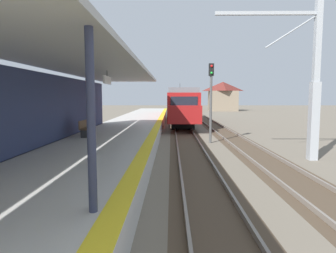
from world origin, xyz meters
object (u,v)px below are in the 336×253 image
at_px(approaching_train, 181,105).
at_px(catenary_pylon_far_side, 309,85).
at_px(rail_signal_post, 211,95).
at_px(platform_bench, 86,128).
at_px(distant_trackside_house, 223,96).

xyz_separation_m(approaching_train, catenary_pylon_far_side, (5.42, -19.72, 1.43)).
distance_m(approaching_train, rail_signal_post, 14.58).
distance_m(catenary_pylon_far_side, platform_bench, 11.53).
xyz_separation_m(approaching_train, platform_bench, (-5.75, -17.96, -0.80)).
bearing_deg(catenary_pylon_far_side, rail_signal_post, 126.75).
bearing_deg(distant_trackside_house, catenary_pylon_far_side, -95.42).
relative_size(catenary_pylon_far_side, distant_trackside_house, 1.14).
bearing_deg(distant_trackside_house, rail_signal_post, -100.77).
relative_size(approaching_train, platform_bench, 12.25).
bearing_deg(platform_bench, distant_trackside_house, 72.15).
height_order(approaching_train, distant_trackside_house, distant_trackside_house).
bearing_deg(catenary_pylon_far_side, approaching_train, 105.37).
distance_m(approaching_train, platform_bench, 18.87).
bearing_deg(approaching_train, catenary_pylon_far_side, -74.63).
relative_size(approaching_train, catenary_pylon_far_side, 2.61).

